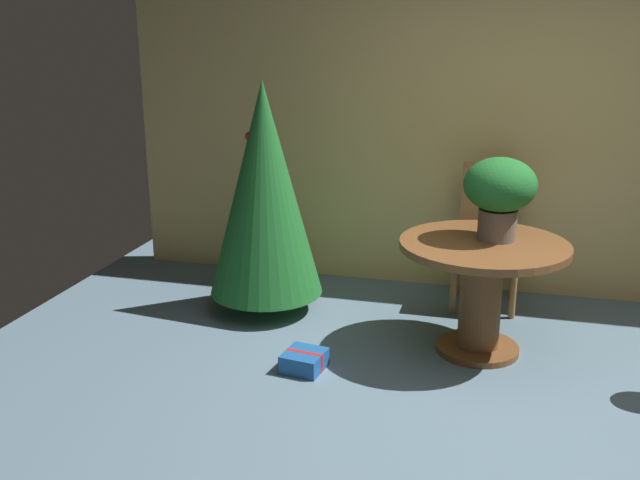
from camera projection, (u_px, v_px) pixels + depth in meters
ground_plane at (514, 447)px, 3.40m from camera, size 6.60×6.60×0.00m
back_wall_panel at (529, 118)px, 5.06m from camera, size 6.00×0.10×2.60m
round_dining_table at (482, 279)px, 4.27m from camera, size 1.00×1.00×0.70m
flower_vase at (500, 190)px, 4.17m from camera, size 0.43×0.43×0.49m
wooden_chair_far at (488, 228)px, 5.02m from camera, size 0.45×0.40×1.00m
holiday_tree at (264, 190)px, 4.80m from camera, size 0.78×0.78×1.60m
gift_box_blue at (304, 361)px, 4.15m from camera, size 0.26×0.26×0.11m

